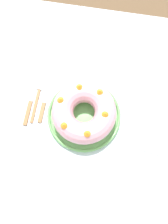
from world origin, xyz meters
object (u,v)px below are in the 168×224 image
Objects in this scene: serving_knife at (31,102)px; cake_knife at (44,104)px; fork at (38,96)px; napkin at (146,139)px; serving_dish at (84,116)px; bundt_cake at (84,112)px.

serving_knife is 0.06m from cake_knife.
napkin is (0.49, -0.11, -0.00)m from fork.
serving_dish reaches higher than fork.
serving_knife is (-0.24, 0.02, -0.01)m from serving_dish.
napkin is (0.27, -0.06, -0.01)m from serving_dish.
bundt_cake reaches higher than napkin.
serving_dish is 0.22m from fork.
bundt_cake is at bearing 168.40° from napkin.
fork is 0.50m from napkin.
fork is 1.50× the size of napkin.
cake_knife is at bearing -41.09° from fork.
serving_dish is at bearing -6.02° from cake_knife.
cake_knife is at bearing -1.28° from serving_knife.
serving_dish is at bearing -9.68° from serving_knife.
serving_dish is 1.45× the size of fork.
cake_knife is at bearing 169.77° from napkin.
serving_knife is 1.22× the size of cake_knife.
napkin is (0.27, -0.06, -0.06)m from bundt_cake.
fork is 1.08× the size of cake_knife.
cake_knife is at bearing 171.87° from serving_dish.
serving_knife is at bearing 174.55° from serving_dish.
serving_dish is at bearing 168.40° from napkin.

